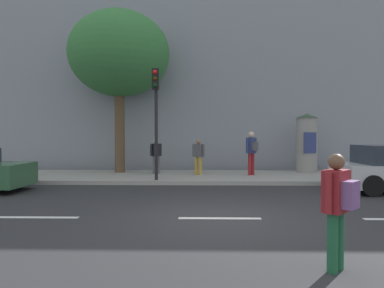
# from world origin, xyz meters

# --- Properties ---
(ground_plane) EXTENTS (80.00, 80.00, 0.00)m
(ground_plane) POSITION_xyz_m (0.00, 0.00, 0.00)
(ground_plane) COLOR #2B2B2D
(sidewalk_curb) EXTENTS (36.00, 4.00, 0.15)m
(sidewalk_curb) POSITION_xyz_m (0.00, 7.00, 0.07)
(sidewalk_curb) COLOR #9E9B93
(sidewalk_curb) RESTS_ON ground_plane
(lane_markings) EXTENTS (25.80, 0.16, 0.01)m
(lane_markings) POSITION_xyz_m (0.00, 0.00, 0.00)
(lane_markings) COLOR silver
(lane_markings) RESTS_ON ground_plane
(building_backdrop) EXTENTS (36.00, 5.00, 10.42)m
(building_backdrop) POSITION_xyz_m (0.00, 12.00, 5.21)
(building_backdrop) COLOR gray
(building_backdrop) RESTS_ON ground_plane
(traffic_light) EXTENTS (0.24, 0.45, 4.06)m
(traffic_light) POSITION_xyz_m (-2.04, 5.24, 2.90)
(traffic_light) COLOR black
(traffic_light) RESTS_ON sidewalk_curb
(poster_column) EXTENTS (0.99, 0.99, 2.61)m
(poster_column) POSITION_xyz_m (4.31, 8.10, 1.47)
(poster_column) COLOR gray
(poster_column) RESTS_ON sidewalk_curb
(street_tree) EXTENTS (4.43, 4.43, 7.14)m
(street_tree) POSITION_xyz_m (-4.00, 7.99, 5.37)
(street_tree) COLOR brown
(street_tree) RESTS_ON sidewalk_curb
(pedestrian_in_red_top) EXTENTS (0.51, 0.51, 1.57)m
(pedestrian_in_red_top) POSITION_xyz_m (1.40, -2.95, 0.93)
(pedestrian_in_red_top) COLOR #1E5938
(pedestrian_in_red_top) RESTS_ON ground_plane
(pedestrian_with_bag) EXTENTS (0.51, 0.51, 1.80)m
(pedestrian_with_bag) POSITION_xyz_m (1.71, 6.97, 1.23)
(pedestrian_with_bag) COLOR maroon
(pedestrian_with_bag) RESTS_ON sidewalk_curb
(pedestrian_in_light_jacket) EXTENTS (0.51, 0.51, 1.49)m
(pedestrian_in_light_jacket) POSITION_xyz_m (-0.49, 7.12, 1.02)
(pedestrian_in_light_jacket) COLOR #B78C33
(pedestrian_in_light_jacket) RESTS_ON sidewalk_curb
(pedestrian_in_dark_shirt) EXTENTS (0.51, 0.51, 1.50)m
(pedestrian_in_dark_shirt) POSITION_xyz_m (-2.32, 7.40, 1.03)
(pedestrian_in_dark_shirt) COLOR #4C4C51
(pedestrian_in_dark_shirt) RESTS_ON sidewalk_curb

